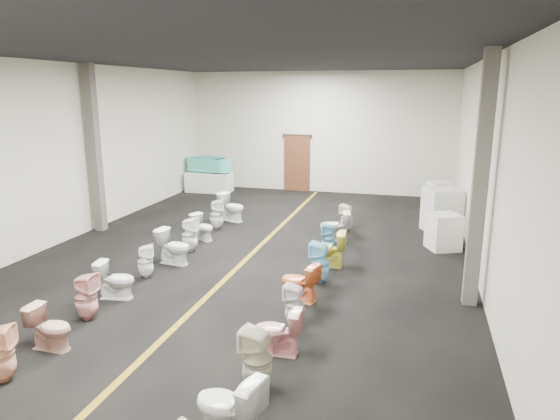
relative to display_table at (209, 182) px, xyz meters
The scene contains 36 objects.
floor 7.92m from the display_table, 59.66° to the right, with size 16.00×16.00×0.00m, color black.
ceiling 8.92m from the display_table, 59.66° to the right, with size 16.00×16.00×0.00m, color black.
wall_back 4.57m from the display_table, 16.30° to the left, with size 10.00×10.00×0.00m, color beige.
wall_left 7.15m from the display_table, 98.35° to the right, with size 16.00×16.00×0.00m, color beige.
wall_right 11.45m from the display_table, 37.20° to the right, with size 16.00×16.00×0.00m, color beige.
aisle_stripe 7.92m from the display_table, 59.66° to the right, with size 0.12×15.60×0.01m, color #7F6012.
back_door 3.45m from the display_table, 19.13° to the left, with size 1.00×0.10×2.10m, color #562D19.
door_frame 3.81m from the display_table, 19.29° to the left, with size 1.15×0.08×0.10m, color #331C11.
column_left 6.17m from the display_table, 97.35° to the right, with size 0.25×0.25×4.50m, color #59544C.
column_right 12.22m from the display_table, 43.60° to the right, with size 0.25×0.25×4.50m, color #59544C.
display_table is the anchor object (origin of this frame).
bathtub 0.69m from the display_table, 90.00° to the left, with size 1.85×0.83×0.55m.
appliance_crate_a 9.82m from the display_table, 31.22° to the right, with size 0.69×0.69×0.88m, color silver.
appliance_crate_b 9.08m from the display_table, 22.36° to the right, with size 0.87×0.87×1.20m, color beige.
appliance_crate_c 8.77m from the display_table, 16.71° to the right, with size 0.66×0.66×0.75m, color silver.
appliance_crate_d 8.44m from the display_table, ahead, with size 0.64×0.64×0.92m, color silver.
toilet_left_1 12.94m from the display_table, 78.82° to the right, with size 0.36×0.37×0.80m, color #F3AF88.
toilet_left_2 12.05m from the display_table, 77.88° to the right, with size 0.39×0.68×0.69m, color tan.
toilet_left_3 11.06m from the display_table, 77.30° to the right, with size 0.37×0.38×0.83m, color #E19F99.
toilet_left_4 10.13m from the display_table, 76.42° to the right, with size 0.40×0.71×0.72m, color white.
toilet_left_5 9.10m from the display_table, 74.88° to the right, with size 0.32×0.33×0.71m, color white.
toilet_left_6 8.23m from the display_table, 72.05° to the right, with size 0.44×0.78×0.80m, color white.
toilet_left_7 7.37m from the display_table, 70.20° to the right, with size 0.38×0.39×0.84m, color white.
toilet_left_8 6.43m from the display_table, 68.06° to the right, with size 0.38×0.67×0.68m, color white.
toilet_left_9 5.48m from the display_table, 64.48° to the right, with size 0.39×0.39×0.86m, color silver.
toilet_left_10 4.61m from the display_table, 58.25° to the right, with size 0.47×0.82×0.84m, color white.
toilet_right_1 14.23m from the display_table, 65.73° to the right, with size 0.46×0.81×0.83m, color white.
toilet_right_2 13.31m from the display_table, 63.93° to the right, with size 0.39×0.40×0.86m, color beige.
toilet_right_3 12.47m from the display_table, 61.98° to the right, with size 0.40×0.70×0.72m, color pink.
toilet_right_4 11.64m from the display_table, 59.69° to the right, with size 0.32×0.33×0.72m, color silver.
toilet_right_5 10.71m from the display_table, 57.72° to the right, with size 0.41×0.72×0.73m, color orange.
toilet_right_6 10.01m from the display_table, 53.81° to the right, with size 0.39×0.39×0.86m, color #83D0F4.
toilet_right_7 9.22m from the display_table, 50.31° to the right, with size 0.45×0.79×0.81m, color #E4DA46.
toilet_right_8 8.42m from the display_table, 47.05° to the right, with size 0.33×0.34×0.73m, color #66B8DC.
toilet_right_9 7.69m from the display_table, 41.84° to the right, with size 0.44×0.77×0.78m, color silver.
toilet_right_10 7.16m from the display_table, 34.83° to the right, with size 0.34×0.34×0.75m, color #EFE3C2.
Camera 1 is at (3.69, -10.62, 3.81)m, focal length 32.00 mm.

